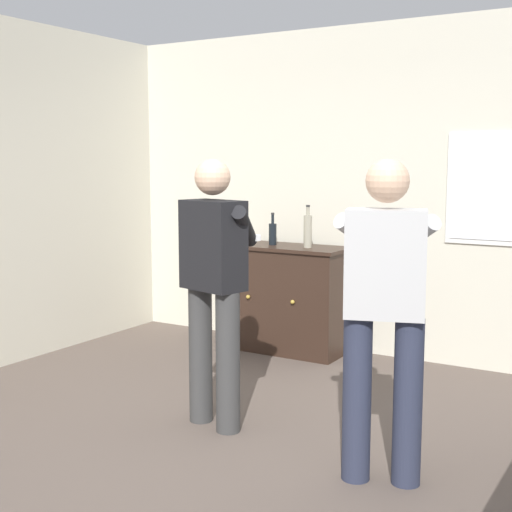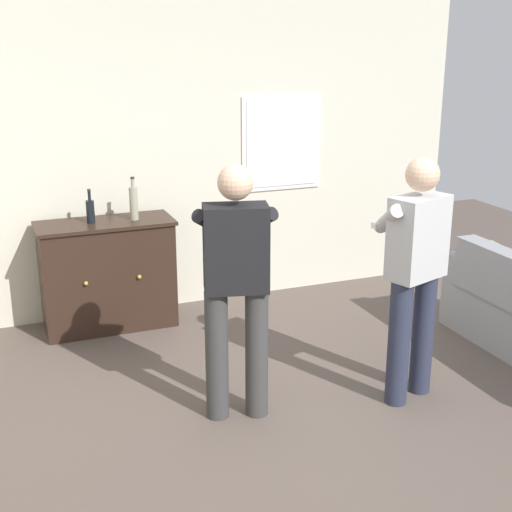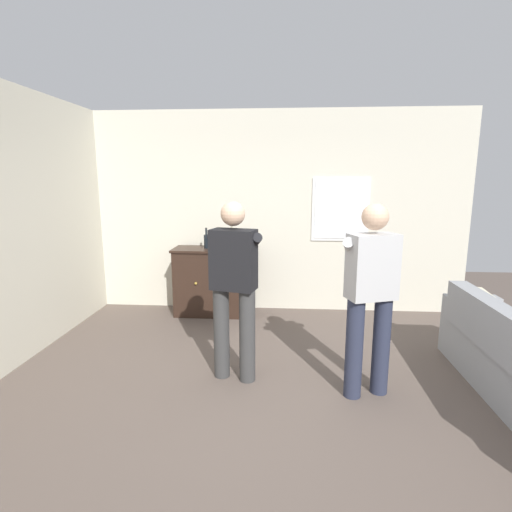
{
  "view_description": "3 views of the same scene",
  "coord_description": "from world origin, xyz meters",
  "px_view_note": "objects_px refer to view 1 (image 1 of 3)",
  "views": [
    {
      "loc": [
        2.07,
        -3.09,
        1.67
      ],
      "look_at": [
        -0.05,
        0.45,
        1.11
      ],
      "focal_mm": 50.0,
      "sensor_mm": 36.0,
      "label": 1
    },
    {
      "loc": [
        -1.82,
        -3.47,
        2.43
      ],
      "look_at": [
        -0.22,
        0.57,
        1.06
      ],
      "focal_mm": 50.0,
      "sensor_mm": 36.0,
      "label": 2
    },
    {
      "loc": [
        0.08,
        -3.01,
        1.88
      ],
      "look_at": [
        -0.18,
        0.51,
        1.19
      ],
      "focal_mm": 28.0,
      "sensor_mm": 36.0,
      "label": 3
    }
  ],
  "objects_px": {
    "person_standing_left": "(215,280)",
    "person_standing_right": "(385,305)",
    "bottle_wine_green": "(308,230)",
    "bottle_liquor_amber": "(273,233)",
    "sideboard_cabinet": "(283,298)"
  },
  "relations": [
    {
      "from": "person_standing_right",
      "to": "bottle_wine_green",
      "type": "bearing_deg",
      "value": 126.06
    },
    {
      "from": "sideboard_cabinet",
      "to": "person_standing_left",
      "type": "distance_m",
      "value": 1.93
    },
    {
      "from": "bottle_wine_green",
      "to": "bottle_liquor_amber",
      "type": "height_order",
      "value": "bottle_wine_green"
    },
    {
      "from": "sideboard_cabinet",
      "to": "bottle_liquor_amber",
      "type": "bearing_deg",
      "value": -179.58
    },
    {
      "from": "person_standing_left",
      "to": "bottle_liquor_amber",
      "type": "bearing_deg",
      "value": 108.76
    },
    {
      "from": "person_standing_left",
      "to": "person_standing_right",
      "type": "height_order",
      "value": "same"
    },
    {
      "from": "bottle_wine_green",
      "to": "person_standing_left",
      "type": "relative_size",
      "value": 0.22
    },
    {
      "from": "bottle_wine_green",
      "to": "bottle_liquor_amber",
      "type": "relative_size",
      "value": 1.28
    },
    {
      "from": "person_standing_right",
      "to": "bottle_liquor_amber",
      "type": "bearing_deg",
      "value": 131.89
    },
    {
      "from": "sideboard_cabinet",
      "to": "bottle_liquor_amber",
      "type": "xyz_separation_m",
      "value": [
        -0.11,
        -0.0,
        0.57
      ]
    },
    {
      "from": "sideboard_cabinet",
      "to": "person_standing_right",
      "type": "height_order",
      "value": "person_standing_right"
    },
    {
      "from": "bottle_liquor_amber",
      "to": "person_standing_left",
      "type": "distance_m",
      "value": 1.9
    },
    {
      "from": "sideboard_cabinet",
      "to": "person_standing_right",
      "type": "distance_m",
      "value": 2.66
    },
    {
      "from": "person_standing_right",
      "to": "sideboard_cabinet",
      "type": "bearing_deg",
      "value": 130.11
    },
    {
      "from": "person_standing_right",
      "to": "person_standing_left",
      "type": "bearing_deg",
      "value": 170.26
    }
  ]
}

